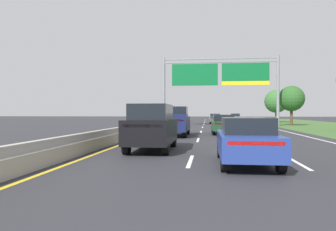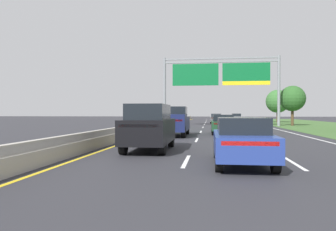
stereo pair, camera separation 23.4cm
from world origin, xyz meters
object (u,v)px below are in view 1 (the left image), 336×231
at_px(car_white_centre_lane_sedan, 215,118).
at_px(car_blue_centre_lane_sedan, 246,140).
at_px(overhead_sign_gantry, 220,77).
at_px(car_darkgreen_centre_lane_sedan, 223,124).
at_px(car_grey_right_lane_sedan, 235,118).
at_px(roadside_tree_distant, 276,101).
at_px(pickup_truck_navy, 175,121).
at_px(car_black_left_lane_suv, 152,127).
at_px(roadside_tree_far, 291,99).

distance_m(car_white_centre_lane_sedan, car_blue_centre_lane_sedan, 41.72).
distance_m(overhead_sign_gantry, car_darkgreen_centre_lane_sedan, 16.92).
relative_size(overhead_sign_gantry, car_white_centre_lane_sedan, 3.40).
bearing_deg(car_white_centre_lane_sedan, car_darkgreen_centre_lane_sedan, -178.71).
xyz_separation_m(overhead_sign_gantry, car_blue_centre_lane_sedan, (-0.25, -31.44, -5.58)).
xyz_separation_m(car_grey_right_lane_sedan, roadside_tree_distant, (7.04, -2.09, 2.94)).
height_order(pickup_truck_navy, car_white_centre_lane_sedan, pickup_truck_navy).
height_order(overhead_sign_gantry, car_grey_right_lane_sedan, overhead_sign_gantry).
distance_m(pickup_truck_navy, car_blue_centre_lane_sedan, 13.47).
xyz_separation_m(car_white_centre_lane_sedan, car_grey_right_lane_sedan, (3.88, 8.73, 0.00)).
bearing_deg(car_blue_centre_lane_sedan, car_black_left_lane_suv, 47.03).
xyz_separation_m(car_black_left_lane_suv, car_blue_centre_lane_sedan, (3.82, -3.54, -0.28)).
bearing_deg(roadside_tree_far, pickup_truck_navy, -123.11).
height_order(car_blue_centre_lane_sedan, car_grey_right_lane_sedan, same).
relative_size(overhead_sign_gantry, car_grey_right_lane_sedan, 3.40).
distance_m(car_grey_right_lane_sedan, roadside_tree_far, 18.06).
bearing_deg(car_darkgreen_centre_lane_sedan, roadside_tree_distant, -18.75).
height_order(car_black_left_lane_suv, roadside_tree_far, roadside_tree_far).
xyz_separation_m(overhead_sign_gantry, car_darkgreen_centre_lane_sedan, (-0.29, -15.98, -5.58)).
bearing_deg(car_grey_right_lane_sedan, roadside_tree_distant, -105.68).
relative_size(car_darkgreen_centre_lane_sedan, roadside_tree_far, 0.83).
relative_size(overhead_sign_gantry, roadside_tree_far, 2.83).
bearing_deg(roadside_tree_far, roadside_tree_distant, 86.00).
relative_size(car_blue_centre_lane_sedan, car_grey_right_lane_sedan, 1.00).
distance_m(overhead_sign_gantry, roadside_tree_far, 10.17).
relative_size(car_darkgreen_centre_lane_sedan, car_white_centre_lane_sedan, 1.00).
bearing_deg(roadside_tree_far, overhead_sign_gantry, -166.98).
distance_m(car_black_left_lane_suv, car_blue_centre_lane_sedan, 5.21).
distance_m(car_darkgreen_centre_lane_sedan, car_white_centre_lane_sedan, 26.25).
bearing_deg(car_darkgreen_centre_lane_sedan, overhead_sign_gantry, -1.55).
bearing_deg(pickup_truck_navy, roadside_tree_far, -33.28).
xyz_separation_m(pickup_truck_navy, car_grey_right_lane_sedan, (7.49, 37.51, -0.26)).
bearing_deg(car_darkgreen_centre_lane_sedan, car_white_centre_lane_sedan, -0.35).
relative_size(car_darkgreen_centre_lane_sedan, roadside_tree_distant, 0.76).
height_order(overhead_sign_gantry, car_darkgreen_centre_lane_sedan, overhead_sign_gantry).
relative_size(overhead_sign_gantry, roadside_tree_distant, 2.59).
bearing_deg(car_black_left_lane_suv, overhead_sign_gantry, -8.77).
relative_size(car_blue_centre_lane_sedan, roadside_tree_far, 0.83).
bearing_deg(roadside_tree_distant, pickup_truck_navy, -112.31).
distance_m(car_white_centre_lane_sedan, roadside_tree_far, 13.07).
bearing_deg(car_black_left_lane_suv, roadside_tree_distant, -18.55).
distance_m(pickup_truck_navy, roadside_tree_far, 24.85).
xyz_separation_m(car_white_centre_lane_sedan, car_blue_centre_lane_sedan, (0.11, -41.72, 0.00)).
height_order(car_black_left_lane_suv, car_blue_centre_lane_sedan, car_black_left_lane_suv).
bearing_deg(pickup_truck_navy, car_blue_centre_lane_sedan, -164.09).
xyz_separation_m(car_darkgreen_centre_lane_sedan, roadside_tree_distant, (10.85, 32.89, 2.94)).
bearing_deg(overhead_sign_gantry, car_white_centre_lane_sedan, 92.02).
relative_size(car_black_left_lane_suv, car_white_centre_lane_sedan, 1.06).
xyz_separation_m(overhead_sign_gantry, pickup_truck_navy, (-3.98, -18.50, -5.32)).
relative_size(overhead_sign_gantry, pickup_truck_navy, 2.79).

